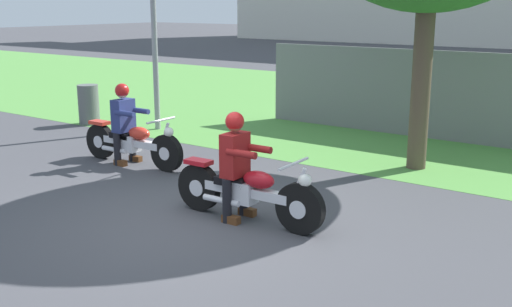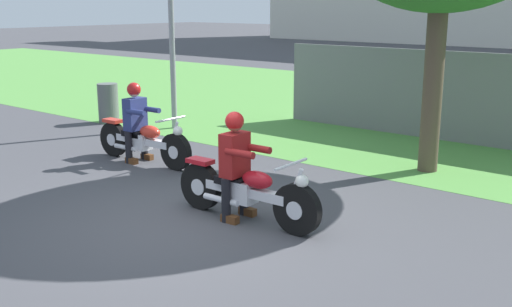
{
  "view_description": "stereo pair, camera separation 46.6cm",
  "coord_description": "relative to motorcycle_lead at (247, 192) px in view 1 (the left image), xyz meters",
  "views": [
    {
      "loc": [
        4.95,
        -5.4,
        2.71
      ],
      "look_at": [
        0.56,
        0.72,
        0.85
      ],
      "focal_mm": 42.81,
      "sensor_mm": 36.0,
      "label": 1
    },
    {
      "loc": [
        5.32,
        -5.12,
        2.71
      ],
      "look_at": [
        0.56,
        0.72,
        0.85
      ],
      "focal_mm": 42.81,
      "sensor_mm": 36.0,
      "label": 2
    }
  ],
  "objects": [
    {
      "name": "rider_follow",
      "position": [
        -3.45,
        1.12,
        0.42
      ],
      "size": [
        0.56,
        0.48,
        1.39
      ],
      "rotation": [
        0.0,
        0.0,
        0.03
      ],
      "color": "black",
      "rests_on": "ground"
    },
    {
      "name": "ground",
      "position": [
        -0.56,
        -0.52,
        -0.39
      ],
      "size": [
        120.0,
        120.0,
        0.0
      ],
      "primitive_type": "plane",
      "color": "#424247"
    },
    {
      "name": "motorcycle_follow",
      "position": [
        -3.28,
        1.12,
        -0.01
      ],
      "size": [
        2.21,
        0.66,
        0.87
      ],
      "rotation": [
        0.0,
        0.0,
        0.03
      ],
      "color": "black",
      "rests_on": "ground"
    },
    {
      "name": "grass_verge",
      "position": [
        -0.56,
        8.83,
        -0.39
      ],
      "size": [
        60.0,
        12.0,
        0.01
      ],
      "primitive_type": "cube",
      "color": "#549342",
      "rests_on": "ground"
    },
    {
      "name": "rider_lead",
      "position": [
        -0.17,
        -0.0,
        0.43
      ],
      "size": [
        0.56,
        0.48,
        1.4
      ],
      "rotation": [
        0.0,
        0.0,
        0.03
      ],
      "color": "black",
      "rests_on": "ground"
    },
    {
      "name": "motorcycle_lead",
      "position": [
        0.0,
        0.0,
        0.0
      ],
      "size": [
        2.2,
        0.66,
        0.88
      ],
      "rotation": [
        0.0,
        0.0,
        0.03
      ],
      "color": "black",
      "rests_on": "ground"
    },
    {
      "name": "fence_segment",
      "position": [
        -0.18,
        6.15,
        0.51
      ],
      "size": [
        7.0,
        0.06,
        1.8
      ],
      "primitive_type": "cube",
      "color": "slate",
      "rests_on": "ground"
    },
    {
      "name": "trash_can",
      "position": [
        -6.79,
        3.07,
        0.06
      ],
      "size": [
        0.47,
        0.47,
        0.91
      ],
      "primitive_type": "cylinder",
      "color": "#595E5B",
      "rests_on": "ground"
    }
  ]
}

